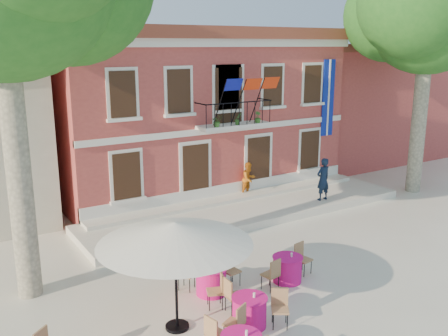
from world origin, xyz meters
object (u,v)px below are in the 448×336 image
plane_tree_east (429,11)px  pedestrian_navy (323,179)px  pedestrian_orange (249,179)px  cafe_table_4 (287,268)px  patio_umbrella (175,234)px  cafe_table_0 (249,310)px  cafe_table_3 (211,279)px

plane_tree_east → pedestrian_navy: size_ratio=6.06×
pedestrian_orange → cafe_table_4: pedestrian_orange is taller
patio_umbrella → pedestrian_navy: (9.57, 5.20, -1.26)m
patio_umbrella → cafe_table_0: bearing=-28.8°
patio_umbrella → pedestrian_orange: patio_umbrella is taller
cafe_table_4 → plane_tree_east: bearing=20.7°
pedestrian_navy → patio_umbrella: bearing=26.8°
patio_umbrella → pedestrian_navy: 10.97m
plane_tree_east → cafe_table_3: 15.80m
pedestrian_navy → plane_tree_east: bearing=172.7°
plane_tree_east → cafe_table_0: 16.38m
plane_tree_east → cafe_table_4: (-11.01, -4.15, -7.77)m
pedestrian_orange → cafe_table_3: 8.53m
cafe_table_3 → pedestrian_orange: bearing=48.2°
patio_umbrella → cafe_table_4: 4.41m
cafe_table_4 → pedestrian_orange: bearing=63.7°
patio_umbrella → cafe_table_3: size_ratio=1.99×
cafe_table_3 → cafe_table_4: size_ratio=0.95×
plane_tree_east → cafe_table_4: 14.10m
cafe_table_0 → cafe_table_3: same height
pedestrian_orange → cafe_table_3: pedestrian_orange is taller
cafe_table_0 → cafe_table_3: bearing=88.9°
cafe_table_4 → cafe_table_0: bearing=-149.2°
patio_umbrella → pedestrian_orange: (7.27, 7.40, -1.43)m
plane_tree_east → cafe_table_3: size_ratio=5.97×
patio_umbrella → cafe_table_3: bearing=33.6°
plane_tree_east → patio_umbrella: plane_tree_east is taller
pedestrian_navy → cafe_table_4: (-5.70, -4.67, -0.79)m
pedestrian_navy → cafe_table_3: bearing=25.7°
pedestrian_orange → cafe_table_0: bearing=-135.7°
cafe_table_3 → plane_tree_east: bearing=15.2°
plane_tree_east → cafe_table_0: size_ratio=5.93×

